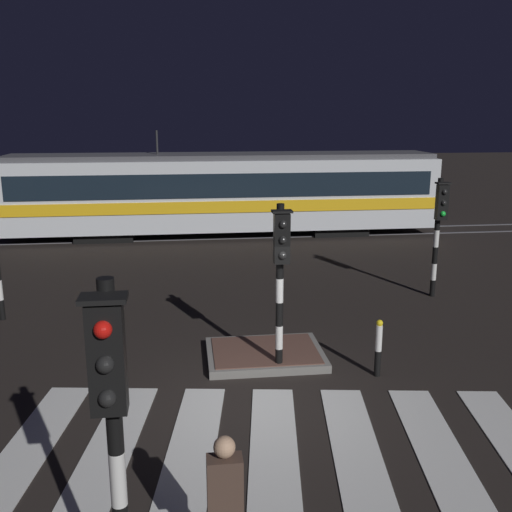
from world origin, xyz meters
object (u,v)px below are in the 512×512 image
Objects in this scene: tram at (223,192)px; bollard_island_edge at (378,348)px; traffic_light_corner_far_right at (439,220)px; traffic_light_kerb_mid_left at (113,424)px; traffic_light_median_centre at (281,265)px; pedestrian_waiting_at_kerb at (225,511)px.

tram is 15.31× the size of bollard_island_edge.
traffic_light_corner_far_right is at bearing 55.46° from bollard_island_edge.
traffic_light_kerb_mid_left reaches higher than traffic_light_corner_far_right.
bollard_island_edge is (1.95, -13.18, -1.19)m from tram.
traffic_light_median_centre is (-4.85, -4.10, 0.04)m from traffic_light_corner_far_right.
bollard_island_edge is at bearing 52.16° from traffic_light_kerb_mid_left.
tram is at bearing 119.76° from traffic_light_corner_far_right.
bollard_island_edge is (-3.05, -4.43, -1.53)m from traffic_light_corner_far_right.
traffic_light_kerb_mid_left is 6.95m from bollard_island_edge.
traffic_light_kerb_mid_left is 1.89m from pedestrian_waiting_at_kerb.
pedestrian_waiting_at_kerb is at bearing -105.63° from traffic_light_median_centre.
traffic_light_corner_far_right is at bearing 40.21° from traffic_light_median_centre.
tram is at bearing 83.31° from traffic_light_kerb_mid_left.
traffic_light_kerb_mid_left is 18.62m from tram.
pedestrian_waiting_at_kerb is (0.95, 0.73, -1.46)m from traffic_light_kerb_mid_left.
traffic_light_median_centre is 2.41m from bollard_island_edge.
traffic_light_kerb_mid_left reaches higher than pedestrian_waiting_at_kerb.
traffic_light_kerb_mid_left is 1.12× the size of traffic_light_corner_far_right.
traffic_light_corner_far_right is at bearing 53.63° from traffic_light_kerb_mid_left.
traffic_light_median_centre is (2.32, 5.64, -0.21)m from traffic_light_kerb_mid_left.
pedestrian_waiting_at_kerb is (-1.37, -4.91, -1.25)m from traffic_light_median_centre.
traffic_light_kerb_mid_left is at bearing -142.56° from pedestrian_waiting_at_kerb.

